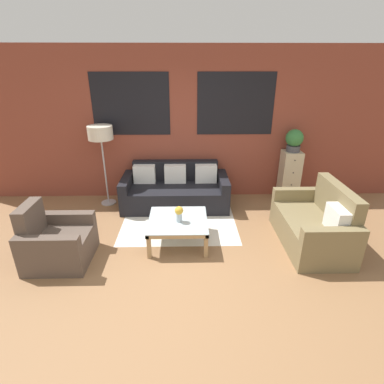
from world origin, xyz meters
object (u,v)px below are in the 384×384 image
(armchair_corner, at_px, (57,242))
(potted_plant, at_px, (294,140))
(settee_vintage, at_px, (315,225))
(drawer_cabinet, at_px, (289,176))
(floor_lamp, at_px, (101,136))
(flower_vase, at_px, (179,213))
(coffee_table, at_px, (178,223))
(couch_dark, at_px, (175,191))

(armchair_corner, bearing_deg, potted_plant, 27.43)
(settee_vintage, height_order, drawer_cabinet, drawer_cabinet)
(floor_lamp, distance_m, flower_vase, 2.16)
(armchair_corner, height_order, coffee_table, armchair_corner)
(floor_lamp, xyz_separation_m, potted_plant, (3.50, 0.14, -0.12))
(coffee_table, relative_size, flower_vase, 3.58)
(couch_dark, distance_m, flower_vase, 1.38)
(drawer_cabinet, bearing_deg, floor_lamp, -177.75)
(floor_lamp, bearing_deg, potted_plant, 2.26)
(couch_dark, distance_m, armchair_corner, 2.30)
(settee_vintage, relative_size, drawer_cabinet, 1.47)
(coffee_table, distance_m, drawer_cabinet, 2.62)
(drawer_cabinet, relative_size, potted_plant, 2.34)
(armchair_corner, relative_size, flower_vase, 3.50)
(drawer_cabinet, xyz_separation_m, potted_plant, (-0.00, 0.00, 0.70))
(flower_vase, bearing_deg, floor_lamp, 133.86)
(armchair_corner, bearing_deg, flower_vase, 12.21)
(armchair_corner, height_order, drawer_cabinet, drawer_cabinet)
(coffee_table, relative_size, drawer_cabinet, 0.89)
(armchair_corner, bearing_deg, coffee_table, 14.41)
(couch_dark, xyz_separation_m, coffee_table, (0.08, -1.29, 0.04))
(settee_vintage, relative_size, coffee_table, 1.66)
(armchair_corner, xyz_separation_m, coffee_table, (1.62, 0.42, 0.05))
(settee_vintage, distance_m, coffee_table, 2.00)
(settee_vintage, bearing_deg, flower_vase, 179.20)
(potted_plant, bearing_deg, flower_vase, -142.96)
(coffee_table, bearing_deg, potted_plant, 35.69)
(couch_dark, xyz_separation_m, floor_lamp, (-1.30, 0.10, 1.02))
(coffee_table, height_order, flower_vase, flower_vase)
(floor_lamp, relative_size, flower_vase, 6.20)
(settee_vintage, height_order, potted_plant, potted_plant)
(couch_dark, distance_m, settee_vintage, 2.50)
(settee_vintage, distance_m, potted_plant, 1.84)
(potted_plant, height_order, flower_vase, potted_plant)
(armchair_corner, relative_size, potted_plant, 2.03)
(flower_vase, bearing_deg, couch_dark, 94.15)
(armchair_corner, height_order, potted_plant, potted_plant)
(coffee_table, xyz_separation_m, potted_plant, (2.13, 1.53, 0.86))
(couch_dark, bearing_deg, settee_vintage, -33.60)
(settee_vintage, relative_size, flower_vase, 5.95)
(settee_vintage, height_order, armchair_corner, settee_vintage)
(couch_dark, bearing_deg, drawer_cabinet, 6.07)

